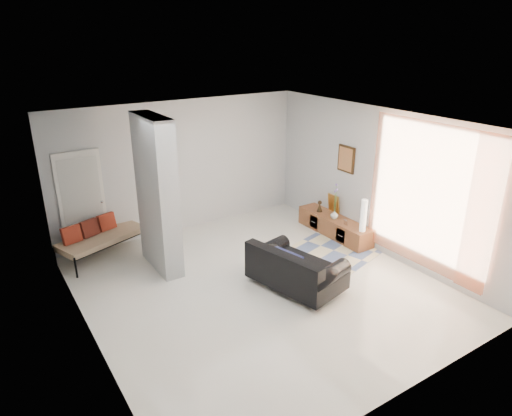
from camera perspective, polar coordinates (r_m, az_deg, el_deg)
floor at (r=7.93m, az=0.40°, el=-9.77°), size 6.00×6.00×0.00m
ceiling at (r=6.92m, az=0.46°, el=10.51°), size 6.00×6.00×0.00m
wall_back at (r=9.82m, az=-9.29°, el=5.08°), size 6.00×0.00×6.00m
wall_front at (r=5.33m, az=18.78°, el=-10.31°), size 6.00×0.00×6.00m
wall_left at (r=6.36m, az=-20.85°, el=-5.28°), size 0.00×6.00×6.00m
wall_right at (r=9.03m, az=15.17°, el=3.18°), size 0.00×6.00×6.00m
partition_column at (r=8.19m, az=-12.26°, el=1.59°), size 0.35×1.20×2.80m
hallway_door at (r=9.31m, az=-20.89°, el=0.55°), size 0.85×0.06×2.04m
curtain at (r=8.28m, az=20.65°, el=1.26°), size 0.00×2.55×2.55m
wall_art at (r=9.54m, az=11.22°, el=6.03°), size 0.04×0.45×0.55m
media_console at (r=9.88m, az=9.78°, el=-2.23°), size 0.45×1.90×0.80m
loveseat at (r=7.73m, az=4.78°, el=-7.70°), size 1.25×1.74×0.76m
daybed at (r=9.24m, az=-18.94°, el=-3.36°), size 1.78×1.21×0.77m
area_rug at (r=8.89m, az=8.04°, el=-6.30°), size 2.60×2.06×0.01m
cylinder_lamp at (r=9.14m, az=13.30°, el=-0.93°), size 0.12×0.12×0.65m
bronze_figurine at (r=10.03m, az=7.96°, el=0.23°), size 0.13×0.13×0.25m
vase at (r=9.72m, az=9.77°, el=-0.82°), size 0.17×0.17×0.17m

